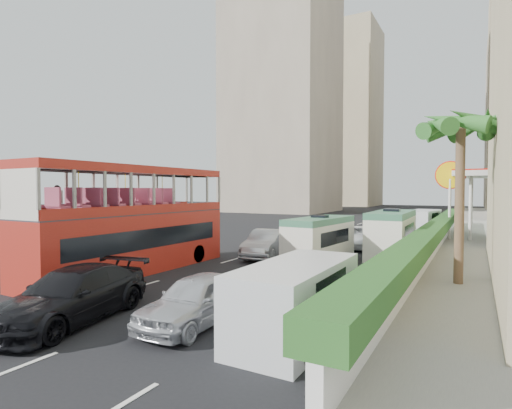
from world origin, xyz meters
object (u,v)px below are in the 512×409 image
Objects in this scene: van_asset at (360,248)px; minibus_near at (320,240)px; palm_tree at (460,204)px; car_black at (73,321)px; minibus_far at (392,234)px; panel_van_near at (297,299)px; car_silver_lane_a at (266,257)px; car_silver_lane_b at (197,324)px; double_decker_bus at (134,219)px; panel_van_far at (423,222)px; shell_station at (500,205)px.

van_asset is 0.94× the size of minibus_near.
palm_tree reaches higher than minibus_near.
palm_tree is at bearing 34.42° from car_black.
panel_van_near is (0.20, -14.75, -0.36)m from minibus_far.
car_silver_lane_a is 11.94m from car_silver_lane_b.
double_decker_bus is 2.03× the size of car_black.
car_silver_lane_b is at bearing -95.88° from van_asset.
car_black is 32.25m from panel_van_far.
minibus_near is 11.24m from panel_van_near.
car_silver_lane_a is (3.65, 6.80, -2.53)m from double_decker_bus.
shell_station reaches higher than car_silver_lane_a.
car_black is at bearing -110.87° from minibus_far.
panel_van_near is at bearing -68.01° from minibus_near.
car_black is 0.85× the size of palm_tree.
van_asset is 0.81× the size of palm_tree.
minibus_far is at bearing 57.84° from minibus_near.
van_asset is 0.65× the size of shell_station.
double_decker_bus is 8.96m from car_silver_lane_b.
minibus_near reaches higher than car_silver_lane_a.
double_decker_bus is 14.71m from minibus_far.
panel_van_near is at bearing -82.69° from panel_van_far.
minibus_far is 1.23× the size of panel_van_near.
car_silver_lane_b is 0.78× the size of minibus_near.
minibus_far is at bearing 58.78° from car_black.
car_silver_lane_b is 15.60m from minibus_far.
panel_van_near is (6.55, -10.83, 0.98)m from car_silver_lane_a.
panel_van_far is (10.10, 25.44, -1.47)m from double_decker_bus.
minibus_far is 14.76m from panel_van_near.
car_silver_lane_a is 7.56m from van_asset.
double_decker_bus is at bearing -163.84° from palm_tree.
shell_station is (5.80, 27.02, 1.77)m from panel_van_near.
car_silver_lane_b is 0.71× the size of minibus_far.
panel_van_near reaches higher than car_silver_lane_b.
shell_station reaches higher than double_decker_bus.
minibus_far is at bearing 90.96° from panel_van_near.
van_asset is 1.06× the size of panel_van_near.
van_asset is at bearing 88.79° from car_silver_lane_b.
car_silver_lane_b is at bearing -88.26° from panel_van_far.
minibus_near is (-0.49, -6.62, 1.22)m from van_asset.
double_decker_bus reaches higher than minibus_far.
van_asset is (3.79, 6.55, 0.00)m from car_silver_lane_a.
car_silver_lane_a is 3.52m from minibus_near.
van_asset is 3.90m from minibus_far.
double_decker_bus is 14.39m from palm_tree.
minibus_near reaches higher than car_black.
car_silver_lane_a is 0.92× the size of panel_van_far.
double_decker_bus reaches higher than car_silver_lane_b.
shell_station is at bearing 42.67° from car_silver_lane_a.
car_silver_lane_a is at bearing 79.64° from car_black.
panel_van_near is (6.36, 2.15, 0.98)m from car_black.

